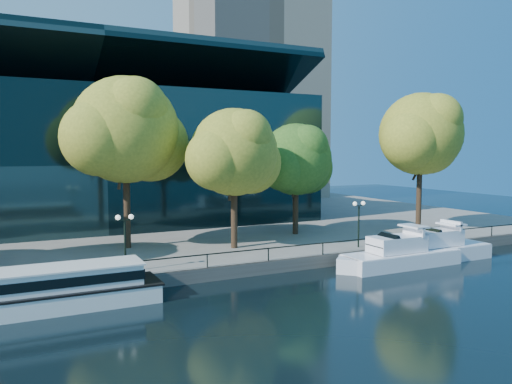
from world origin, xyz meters
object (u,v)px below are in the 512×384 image
tree_3 (236,154)px  lamp_1 (125,230)px  tree_4 (297,161)px  lamp_2 (359,213)px  cruiser_near (397,255)px  tree_5 (422,136)px  cruiser_far (437,248)px  tour_boat (28,291)px  tree_2 (128,132)px

tree_3 → lamp_1: bearing=-156.6°
tree_4 → lamp_1: size_ratio=2.77×
tree_3 → lamp_2: bearing=-25.0°
cruiser_near → tree_5: size_ratio=0.79×
cruiser_far → tree_5: 14.40m
cruiser_far → tree_4: bearing=119.2°
tree_4 → tree_5: size_ratio=0.77×
lamp_2 → tree_5: bearing=21.8°
tree_3 → lamp_1: (-10.45, -4.53, -5.15)m
tree_5 → lamp_2: 14.51m
tour_boat → tree_4: 28.71m
cruiser_near → lamp_1: 21.48m
tour_boat → lamp_2: size_ratio=3.96×
cruiser_far → tree_2: (-23.56, 12.30, 9.91)m
tree_2 → lamp_1: size_ratio=3.66×
tree_5 → tree_2: bearing=172.5°
lamp_2 → tree_2: bearing=154.4°
tree_3 → lamp_2: size_ratio=2.99×
cruiser_near → tree_5: bearing=38.5°
tree_2 → tree_5: (29.79, -3.90, -0.01)m
tour_boat → tree_5: 40.26m
tour_boat → tree_3: size_ratio=1.32×
tree_4 → lamp_2: bearing=-82.0°
tree_2 → tree_3: bearing=-26.3°
cruiser_far → tree_3: 19.13m
tree_3 → tree_4: tree_3 is taller
lamp_2 → tree_3: bearing=155.0°
cruiser_near → tour_boat: bearing=178.1°
tour_boat → cruiser_far: size_ratio=1.54×
tree_2 → tree_4: tree_2 is taller
cruiser_near → tree_5: 17.28m
tree_4 → tree_5: (13.00, -3.72, 2.58)m
tree_3 → tree_4: bearing=24.7°
cruiser_far → lamp_1: (-25.73, 3.68, 2.91)m
tree_3 → cruiser_far: bearing=-28.2°
tree_2 → tree_3: size_ratio=1.22×
tree_4 → tour_boat: bearing=-155.3°
tree_3 → lamp_1: tree_3 is taller
tree_4 → tree_3: bearing=-155.3°
tour_boat → tree_3: (16.76, 7.70, 7.84)m
tree_5 → lamp_2: size_ratio=3.59×
tree_2 → tree_3: tree_2 is taller
tree_5 → lamp_1: 33.05m
tree_2 → tree_4: 16.99m
tree_2 → lamp_2: 21.13m
tree_3 → lamp_1: size_ratio=2.99×
tree_2 → tree_4: bearing=-0.6°
tree_4 → lamp_2: (1.18, -8.44, -4.40)m
lamp_2 → cruiser_near: bearing=-79.7°
tree_2 → tree_5: bearing=-7.5°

